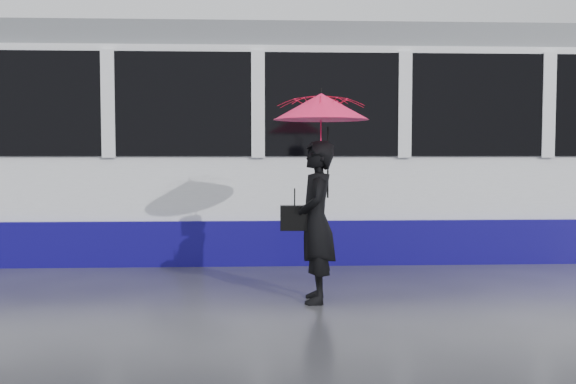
{
  "coord_description": "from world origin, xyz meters",
  "views": [
    {
      "loc": [
        0.74,
        -7.44,
        1.53
      ],
      "look_at": [
        1.07,
        -0.19,
        1.1
      ],
      "focal_mm": 40.0,
      "sensor_mm": 36.0,
      "label": 1
    }
  ],
  "objects": [
    {
      "name": "umbrella",
      "position": [
        1.38,
        -0.88,
        1.82
      ],
      "size": [
        1.01,
        1.01,
        1.12
      ],
      "rotation": [
        0.0,
        0.0,
        -0.04
      ],
      "color": "#F21463",
      "rests_on": "ground"
    },
    {
      "name": "rails",
      "position": [
        0.0,
        2.5,
        0.01
      ],
      "size": [
        34.0,
        1.51,
        0.02
      ],
      "color": "#3F3D38",
      "rests_on": "ground"
    },
    {
      "name": "tram",
      "position": [
        1.24,
        2.5,
        1.64
      ],
      "size": [
        26.0,
        2.56,
        3.35
      ],
      "color": "white",
      "rests_on": "ground"
    },
    {
      "name": "ground",
      "position": [
        0.0,
        0.0,
        0.0
      ],
      "size": [
        90.0,
        90.0,
        0.0
      ],
      "primitive_type": "plane",
      "color": "#28282C",
      "rests_on": "ground"
    },
    {
      "name": "handbag",
      "position": [
        1.11,
        -0.86,
        0.87
      ],
      "size": [
        0.3,
        0.14,
        0.44
      ],
      "rotation": [
        0.0,
        0.0,
        -0.04
      ],
      "color": "black",
      "rests_on": "ground"
    },
    {
      "name": "woman",
      "position": [
        1.33,
        -0.88,
        0.83
      ],
      "size": [
        0.42,
        0.62,
        1.67
      ],
      "primitive_type": "imported",
      "rotation": [
        0.0,
        0.0,
        -1.61
      ],
      "color": "black",
      "rests_on": "ground"
    }
  ]
}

